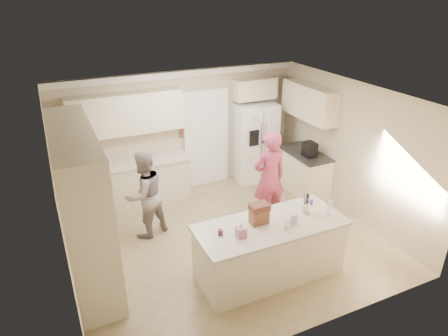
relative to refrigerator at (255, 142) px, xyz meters
name	(u,v)px	position (x,y,z in m)	size (l,w,h in m)	color
floor	(227,240)	(-1.64, -2.03, -0.91)	(5.20, 4.60, 0.02)	#97835E
ceiling	(228,97)	(-1.64, -2.03, 1.71)	(5.20, 4.60, 0.02)	white
wall_back	(181,132)	(-1.64, 0.28, 0.40)	(5.20, 0.02, 2.60)	beige
wall_front	(311,252)	(-1.64, -4.34, 0.40)	(5.20, 0.02, 2.60)	beige
wall_left	(60,208)	(-4.25, -2.03, 0.40)	(0.02, 4.60, 2.60)	beige
wall_right	(351,150)	(0.97, -2.03, 0.40)	(0.02, 4.60, 2.60)	beige
crown_back	(179,74)	(-1.64, 0.23, 1.63)	(5.20, 0.08, 0.12)	white
pantry_bank	(82,205)	(-3.94, -1.83, 0.28)	(0.60, 2.60, 2.35)	beige
back_base_cab	(135,184)	(-2.79, -0.03, -0.46)	(2.20, 0.60, 0.88)	beige
back_countertop	(133,164)	(-2.79, -0.04, 0.00)	(2.24, 0.63, 0.04)	beige
back_upper_cab	(126,114)	(-2.79, 0.09, 1.00)	(2.20, 0.35, 0.80)	beige
doorway_opening	(206,139)	(-1.09, 0.25, 0.15)	(0.90, 0.06, 2.10)	black
doorway_casing	(207,140)	(-1.09, 0.21, 0.15)	(1.02, 0.03, 2.22)	white
wall_frame_upper	(182,121)	(-1.62, 0.24, 0.65)	(0.15, 0.02, 0.20)	brown
wall_frame_lower	(183,133)	(-1.62, 0.24, 0.38)	(0.15, 0.02, 0.20)	brown
refrigerator	(255,142)	(0.00, 0.00, 0.00)	(0.90, 0.70, 1.80)	white
fridge_seam	(262,147)	(0.00, -0.35, 0.00)	(0.01, 0.02, 1.78)	gray
fridge_dispenser	(254,138)	(-0.22, -0.37, 0.25)	(0.22, 0.03, 0.35)	black
fridge_handle_l	(261,141)	(-0.05, -0.37, 0.15)	(0.02, 0.02, 0.85)	silver
fridge_handle_r	(265,141)	(0.05, -0.37, 0.15)	(0.02, 0.02, 0.85)	silver
over_fridge_cab	(255,89)	(0.01, 0.09, 1.20)	(0.95, 0.35, 0.45)	beige
right_base_cab	(303,173)	(0.66, -1.03, -0.46)	(0.60, 1.20, 0.88)	beige
right_countertop	(305,153)	(0.65, -1.03, 0.00)	(0.63, 1.24, 0.04)	#2D2B28
right_upper_cab	(309,102)	(0.78, -0.83, 1.05)	(0.35, 1.50, 0.70)	beige
coffee_maker	(310,149)	(0.61, -1.23, 0.17)	(0.22, 0.28, 0.30)	black
island_base	(269,250)	(-1.44, -3.13, -0.46)	(2.20, 0.90, 0.88)	beige
island_top	(271,225)	(-1.44, -3.13, 0.00)	(2.28, 0.96, 0.05)	beige
utensil_crock	(306,208)	(-0.79, -3.08, 0.10)	(0.13, 0.13, 0.15)	white
tissue_box	(241,232)	(-1.99, -3.23, 0.10)	(0.13, 0.13, 0.14)	#CA7297
tissue_plume	(241,225)	(-1.99, -3.23, 0.20)	(0.08, 0.08, 0.08)	white
dollhouse_body	(259,216)	(-1.59, -3.03, 0.14)	(0.26, 0.18, 0.22)	brown
dollhouse_roof	(259,207)	(-1.59, -3.03, 0.30)	(0.28, 0.20, 0.10)	#592D1E
jam_jar	(220,232)	(-2.24, -3.08, 0.07)	(0.07, 0.07, 0.09)	#59263F
greeting_card_a	(287,224)	(-1.29, -3.33, 0.11)	(0.12, 0.01, 0.16)	white
greeting_card_b	(294,220)	(-1.14, -3.28, 0.11)	(0.12, 0.01, 0.16)	silver
water_bottle	(330,208)	(-0.49, -3.28, 0.14)	(0.07, 0.07, 0.24)	silver
shaker_salt	(308,203)	(-0.62, -2.91, 0.07)	(0.05, 0.05, 0.09)	#4E51B4
shaker_pepper	(312,202)	(-0.55, -2.91, 0.07)	(0.05, 0.05, 0.09)	#4E51B4
teen_boy	(145,195)	(-2.88, -1.25, -0.09)	(0.79, 0.61, 1.62)	gray
teen_girl	(269,178)	(-0.66, -1.76, 0.00)	(0.66, 0.43, 1.81)	#AD404B
fridge_magnets	(263,147)	(0.00, -0.36, 0.00)	(0.76, 0.02, 1.44)	tan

